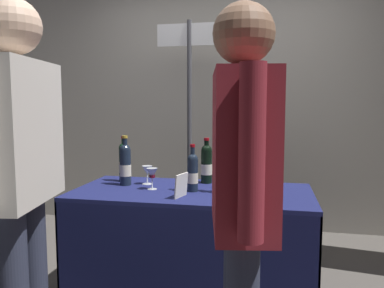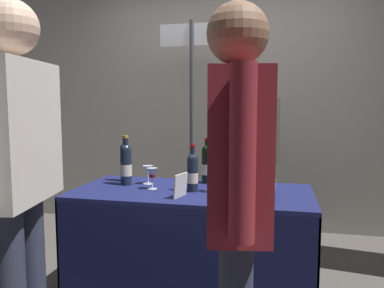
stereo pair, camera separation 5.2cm
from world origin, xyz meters
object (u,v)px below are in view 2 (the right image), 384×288
at_px(display_bottle_0, 207,163).
at_px(tasting_table, 192,224).
at_px(vendor_presenter, 262,146).
at_px(wine_glass_near_vendor, 152,174).
at_px(wine_glass_mid, 148,171).
at_px(featured_wine_bottle, 192,172).
at_px(taster_foreground_right, 17,158).
at_px(booth_signpost, 192,101).
at_px(flower_vase, 229,170).
at_px(wine_glass_near_taster, 193,169).

bearing_deg(display_bottle_0, tasting_table, -102.27).
bearing_deg(tasting_table, vendor_presenter, 64.68).
bearing_deg(wine_glass_near_vendor, wine_glass_mid, 118.88).
bearing_deg(featured_wine_bottle, taster_foreground_right, -122.78).
relative_size(wine_glass_near_vendor, vendor_presenter, 0.09).
bearing_deg(booth_signpost, flower_vase, -66.56).
xyz_separation_m(wine_glass_near_vendor, wine_glass_near_taster, (0.22, 0.22, 0.01)).
bearing_deg(wine_glass_mid, vendor_presenter, 44.60).
bearing_deg(wine_glass_mid, featured_wine_bottle, -23.13).
bearing_deg(display_bottle_0, wine_glass_mid, -162.42).
bearing_deg(wine_glass_near_taster, taster_foreground_right, -115.46).
bearing_deg(featured_wine_bottle, wine_glass_near_vendor, 179.54).
distance_m(featured_wine_bottle, wine_glass_near_taster, 0.23).
distance_m(tasting_table, display_bottle_0, 0.44).
bearing_deg(display_bottle_0, booth_signpost, 109.55).
relative_size(wine_glass_mid, booth_signpost, 0.06).
distance_m(featured_wine_bottle, taster_foreground_right, 1.09).
xyz_separation_m(wine_glass_mid, flower_vase, (0.58, -0.16, 0.06)).
bearing_deg(display_bottle_0, taster_foreground_right, -117.97).
height_order(flower_vase, vendor_presenter, vendor_presenter).
distance_m(display_bottle_0, wine_glass_near_taster, 0.11).
relative_size(vendor_presenter, booth_signpost, 0.77).
bearing_deg(booth_signpost, featured_wine_bottle, -77.14).
xyz_separation_m(vendor_presenter, taster_foreground_right, (-0.98, -1.79, 0.12)).
bearing_deg(flower_vase, tasting_table, 171.96).
bearing_deg(booth_signpost, taster_foreground_right, -99.14).
height_order(tasting_table, taster_foreground_right, taster_foreground_right).
distance_m(vendor_presenter, booth_signpost, 0.79).
height_order(tasting_table, wine_glass_near_taster, wine_glass_near_taster).
xyz_separation_m(wine_glass_mid, taster_foreground_right, (-0.23, -1.05, 0.22)).
distance_m(vendor_presenter, taster_foreground_right, 2.04).
xyz_separation_m(display_bottle_0, taster_foreground_right, (-0.62, -1.18, 0.18)).
height_order(display_bottle_0, booth_signpost, booth_signpost).
distance_m(wine_glass_near_taster, vendor_presenter, 0.80).
distance_m(featured_wine_bottle, booth_signpost, 1.23).
relative_size(featured_wine_bottle, wine_glass_mid, 2.34).
distance_m(display_bottle_0, wine_glass_mid, 0.42).
height_order(wine_glass_near_vendor, taster_foreground_right, taster_foreground_right).
relative_size(featured_wine_bottle, vendor_presenter, 0.19).
distance_m(wine_glass_near_vendor, taster_foreground_right, 0.98).
distance_m(wine_glass_near_vendor, booth_signpost, 1.21).
relative_size(wine_glass_near_vendor, wine_glass_mid, 1.09).
bearing_deg(vendor_presenter, booth_signpost, -98.41).
xyz_separation_m(display_bottle_0, booth_signpost, (-0.30, 0.84, 0.44)).
bearing_deg(flower_vase, booth_signpost, 113.44).
bearing_deg(vendor_presenter, flower_vase, 0.68).
bearing_deg(featured_wine_bottle, vendor_presenter, 65.90).
bearing_deg(flower_vase, wine_glass_near_taster, 140.36).
height_order(wine_glass_near_vendor, flower_vase, flower_vase).
xyz_separation_m(tasting_table, wine_glass_near_taster, (-0.04, 0.20, 0.33)).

